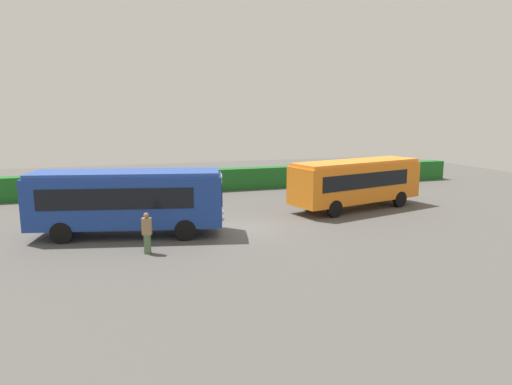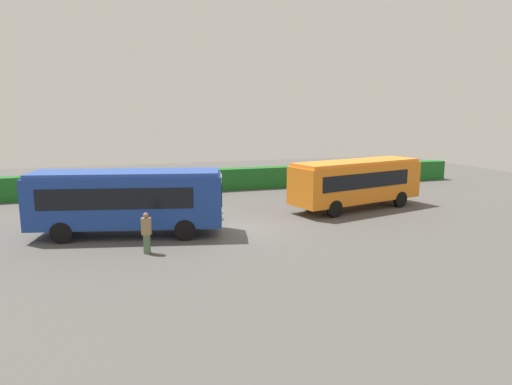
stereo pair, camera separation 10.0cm
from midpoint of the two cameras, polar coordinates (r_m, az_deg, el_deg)
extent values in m
plane|color=#514F4C|center=(23.36, -1.79, -4.62)|extent=(64.00, 64.00, 0.00)
cube|color=navy|center=(22.65, -16.01, -0.93)|extent=(9.36, 4.43, 2.40)
cube|color=#2747A0|center=(22.45, -16.17, 2.34)|extent=(9.05, 4.17, 0.20)
cube|color=black|center=(23.88, -16.19, 0.31)|extent=(6.88, 1.59, 0.96)
cube|color=black|center=(21.45, -17.45, -0.82)|extent=(6.88, 1.59, 0.96)
cube|color=black|center=(22.20, -4.48, -0.03)|extent=(0.49, 2.00, 1.01)
cube|color=silver|center=(22.08, -4.51, 1.85)|extent=(0.34, 1.35, 0.28)
cylinder|color=black|center=(23.68, -8.67, -3.29)|extent=(1.04, 0.49, 1.00)
cylinder|color=black|center=(21.45, -9.02, -4.69)|extent=(1.04, 0.49, 1.00)
cylinder|color=black|center=(24.66, -21.79, -3.36)|extent=(1.04, 0.49, 1.00)
cylinder|color=black|center=(22.54, -23.42, -4.69)|extent=(1.04, 0.49, 1.00)
sphere|color=silver|center=(23.09, -4.43, -2.52)|extent=(0.22, 0.22, 0.22)
sphere|color=silver|center=(21.76, -4.37, -3.30)|extent=(0.22, 0.22, 0.22)
cube|color=orange|center=(28.63, 12.40, 1.30)|extent=(9.16, 4.54, 2.26)
cube|color=orange|center=(28.47, 12.49, 3.75)|extent=(8.85, 4.28, 0.20)
cube|color=black|center=(29.28, 10.29, 2.10)|extent=(6.68, 1.71, 0.90)
cube|color=black|center=(27.51, 13.79, 1.47)|extent=(6.68, 1.71, 0.90)
cube|color=black|center=(31.83, 18.13, 2.39)|extent=(0.53, 1.97, 0.95)
cube|color=silver|center=(31.75, 18.19, 3.60)|extent=(0.37, 1.33, 0.28)
cylinder|color=black|center=(31.53, 14.44, -0.16)|extent=(1.04, 0.52, 1.00)
cylinder|color=black|center=(30.05, 17.56, -0.81)|extent=(1.04, 0.52, 1.00)
cylinder|color=black|center=(27.86, 6.65, -1.22)|extent=(1.04, 0.52, 1.00)
cylinder|color=black|center=(26.18, 9.75, -2.03)|extent=(1.04, 0.52, 1.00)
sphere|color=silver|center=(32.42, 17.13, 0.70)|extent=(0.22, 0.22, 0.22)
sphere|color=silver|center=(31.56, 18.98, 0.36)|extent=(0.22, 0.22, 0.22)
cube|color=#4C6B47|center=(26.70, -16.68, -2.27)|extent=(0.37, 0.38, 0.83)
cube|color=maroon|center=(26.55, -16.77, -0.64)|extent=(0.48, 0.53, 0.72)
sphere|color=beige|center=(26.47, -16.82, 0.37)|extent=(0.23, 0.23, 0.23)
cube|color=#4C6B47|center=(19.86, -13.66, -6.32)|extent=(0.31, 0.31, 0.82)
cube|color=olive|center=(19.66, -13.75, -4.16)|extent=(0.45, 0.37, 0.72)
sphere|color=#8C6647|center=(19.55, -13.81, -2.81)|extent=(0.23, 0.23, 0.23)
cube|color=olive|center=(31.78, 9.74, -0.01)|extent=(0.31, 0.33, 0.88)
cube|color=maroon|center=(31.65, 9.78, 1.46)|extent=(0.38, 0.49, 0.77)
sphere|color=brown|center=(31.58, 9.81, 2.37)|extent=(0.24, 0.24, 0.24)
cube|color=#1D6222|center=(34.53, -7.32, 1.49)|extent=(44.00, 1.18, 1.65)
cone|color=orange|center=(29.92, -22.93, -1.57)|extent=(0.36, 0.36, 0.60)
camera|label=1|loc=(0.05, -90.11, -0.02)|focal=31.75mm
camera|label=2|loc=(0.05, 89.89, 0.02)|focal=31.75mm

